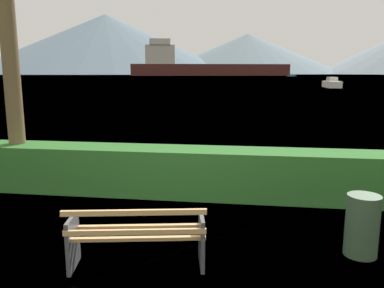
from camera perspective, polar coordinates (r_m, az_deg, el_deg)
ground_plane at (r=5.29m, az=-7.93°, el=-17.30°), size 1400.00×1400.00×0.00m
water_surface at (r=310.61m, az=8.00°, el=10.01°), size 620.00×620.00×0.00m
park_bench at (r=5.05m, az=-8.12°, el=-13.33°), size 1.79×0.87×0.87m
hedge_row at (r=7.85m, az=-2.01°, el=-4.09°), size 9.19×0.89×0.96m
trash_bin at (r=5.80m, az=23.85°, el=-10.96°), size 0.44×0.44×0.85m
cargo_ship_large at (r=289.47m, az=0.95°, el=11.50°), size 116.68×43.12×25.87m
fishing_boat_near at (r=244.41m, az=14.55°, el=9.78°), size 5.53×2.97×1.52m
sailboat_mid at (r=67.51m, az=19.97°, el=8.39°), size 2.03×6.07×1.70m
distant_hills at (r=578.68m, az=9.00°, el=14.24°), size 850.63×388.48×86.63m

